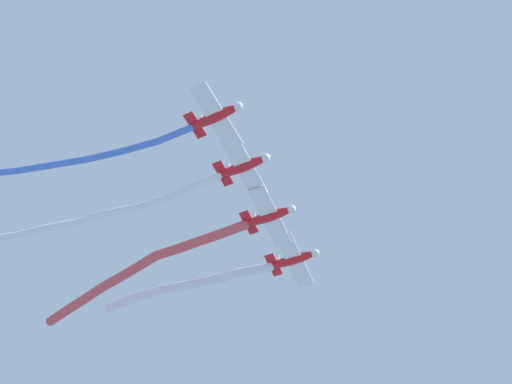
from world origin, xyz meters
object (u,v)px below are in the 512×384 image
(airplane_lead, at_px, (216,116))
(airplane_left_wing, at_px, (244,166))
(airplane_right_wing, at_px, (270,216))
(airplane_slot, at_px, (294,259))

(airplane_lead, height_order, airplane_left_wing, airplane_left_wing)
(airplane_right_wing, bearing_deg, airplane_left_wing, -91.43)
(airplane_lead, distance_m, airplane_left_wing, 6.01)
(airplane_lead, height_order, airplane_slot, airplane_slot)
(airplane_lead, height_order, airplane_right_wing, same)
(airplane_left_wing, relative_size, airplane_right_wing, 1.00)
(airplane_right_wing, bearing_deg, airplane_lead, -91.43)
(airplane_lead, bearing_deg, airplane_slot, 93.45)
(airplane_left_wing, bearing_deg, airplane_right_wing, 90.47)
(airplane_left_wing, bearing_deg, airplane_lead, -89.53)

